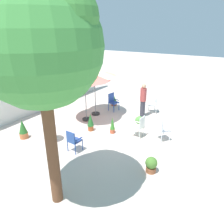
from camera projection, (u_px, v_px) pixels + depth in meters
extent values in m
plane|color=beige|center=(111.00, 129.00, 10.00)|extent=(60.00, 60.00, 0.00)
cube|color=silver|center=(36.00, 77.00, 11.58)|extent=(10.27, 0.30, 3.76)
cylinder|color=brown|center=(52.00, 150.00, 5.35)|extent=(0.29, 0.29, 3.11)
sphere|color=#3E883B|center=(40.00, 46.00, 4.43)|extent=(2.70, 2.70, 2.70)
sphere|color=#477F40|center=(55.00, 55.00, 5.19)|extent=(1.62, 1.62, 1.62)
sphere|color=#468136|center=(2.00, 40.00, 4.15)|extent=(1.48, 1.48, 1.48)
sphere|color=#3D8437|center=(64.00, 17.00, 4.04)|extent=(1.35, 1.35, 1.35)
cylinder|color=#2D2D2D|center=(96.00, 114.00, 11.63)|extent=(0.44, 0.44, 0.08)
cylinder|color=slate|center=(95.00, 92.00, 11.19)|extent=(0.04, 0.04, 2.47)
cone|color=beige|center=(94.00, 72.00, 10.80)|extent=(2.23, 2.23, 0.37)
sphere|color=slate|center=(94.00, 68.00, 10.72)|extent=(0.06, 0.06, 0.06)
cylinder|color=#2D2D2D|center=(87.00, 119.00, 10.95)|extent=(0.44, 0.44, 0.08)
cylinder|color=slate|center=(86.00, 97.00, 10.51)|extent=(0.04, 0.04, 2.45)
cone|color=#D34B42|center=(85.00, 76.00, 10.13)|extent=(2.47, 2.47, 0.39)
sphere|color=slate|center=(84.00, 71.00, 10.04)|extent=(0.06, 0.06, 0.06)
cylinder|color=silver|center=(48.00, 125.00, 8.67)|extent=(0.63, 0.63, 0.02)
cylinder|color=slate|center=(49.00, 133.00, 8.80)|extent=(0.06, 0.06, 0.72)
cylinder|color=slate|center=(50.00, 141.00, 8.93)|extent=(0.35, 0.35, 0.03)
cube|color=#25468F|center=(75.00, 141.00, 8.09)|extent=(0.46, 0.46, 0.04)
cube|color=#25468F|center=(71.00, 137.00, 7.86)|extent=(0.07, 0.42, 0.42)
cube|color=#25468F|center=(78.00, 139.00, 7.94)|extent=(0.39, 0.07, 0.03)
cube|color=#25468F|center=(71.00, 136.00, 8.15)|extent=(0.39, 0.07, 0.03)
cylinder|color=#25468F|center=(83.00, 145.00, 8.22)|extent=(0.04, 0.04, 0.41)
cylinder|color=#25468F|center=(75.00, 142.00, 8.43)|extent=(0.04, 0.04, 0.41)
cylinder|color=#25468F|center=(75.00, 150.00, 7.92)|extent=(0.04, 0.04, 0.41)
cylinder|color=#25468F|center=(68.00, 146.00, 8.13)|extent=(0.04, 0.04, 0.41)
cube|color=silver|center=(152.00, 104.00, 11.75)|extent=(0.62, 0.61, 0.04)
cube|color=silver|center=(156.00, 101.00, 11.66)|extent=(0.41, 0.25, 0.40)
cube|color=silver|center=(152.00, 101.00, 11.90)|extent=(0.23, 0.36, 0.03)
cube|color=silver|center=(153.00, 104.00, 11.50)|extent=(0.23, 0.36, 0.03)
cylinder|color=silver|center=(148.00, 107.00, 12.05)|extent=(0.04, 0.04, 0.44)
cylinder|color=silver|center=(149.00, 110.00, 11.64)|extent=(0.04, 0.04, 0.44)
cylinder|color=silver|center=(155.00, 107.00, 12.03)|extent=(0.04, 0.04, 0.44)
cylinder|color=silver|center=(156.00, 110.00, 11.63)|extent=(0.04, 0.04, 0.44)
cube|color=white|center=(163.00, 130.00, 8.87)|extent=(0.62, 0.62, 0.04)
cube|color=white|center=(160.00, 125.00, 8.70)|extent=(0.28, 0.37, 0.49)
cube|color=white|center=(166.00, 129.00, 8.65)|extent=(0.35, 0.26, 0.03)
cube|color=white|center=(160.00, 125.00, 9.00)|extent=(0.35, 0.26, 0.03)
cylinder|color=white|center=(170.00, 136.00, 8.86)|extent=(0.04, 0.04, 0.45)
cylinder|color=white|center=(164.00, 132.00, 9.21)|extent=(0.04, 0.04, 0.45)
cylinder|color=white|center=(161.00, 138.00, 8.71)|extent=(0.04, 0.04, 0.45)
cylinder|color=white|center=(156.00, 134.00, 9.06)|extent=(0.04, 0.04, 0.45)
cube|color=white|center=(137.00, 127.00, 9.17)|extent=(0.48, 0.49, 0.04)
cube|color=white|center=(142.00, 122.00, 8.96)|extent=(0.43, 0.07, 0.48)
cube|color=white|center=(140.00, 123.00, 9.28)|extent=(0.07, 0.42, 0.03)
cube|color=white|center=(135.00, 126.00, 8.97)|extent=(0.07, 0.42, 0.03)
cylinder|color=white|center=(135.00, 129.00, 9.53)|extent=(0.04, 0.04, 0.43)
cylinder|color=white|center=(130.00, 132.00, 9.21)|extent=(0.04, 0.04, 0.43)
cylinder|color=white|center=(144.00, 131.00, 9.30)|extent=(0.04, 0.04, 0.43)
cylinder|color=white|center=(139.00, 135.00, 8.99)|extent=(0.04, 0.04, 0.43)
cube|color=#2748A0|center=(114.00, 103.00, 12.05)|extent=(0.55, 0.49, 0.04)
cube|color=#2748A0|center=(111.00, 97.00, 12.07)|extent=(0.47, 0.11, 0.50)
cube|color=#2748A0|center=(111.00, 102.00, 11.85)|extent=(0.10, 0.38, 0.03)
cube|color=#2748A0|center=(116.00, 100.00, 12.17)|extent=(0.10, 0.38, 0.03)
cylinder|color=#2748A0|center=(114.00, 108.00, 11.86)|extent=(0.04, 0.04, 0.44)
cylinder|color=#2748A0|center=(119.00, 106.00, 12.19)|extent=(0.04, 0.04, 0.44)
cylinder|color=#2748A0|center=(109.00, 107.00, 12.10)|extent=(0.04, 0.04, 0.44)
cylinder|color=#2748A0|center=(114.00, 105.00, 12.42)|extent=(0.04, 0.04, 0.44)
cylinder|color=#BE5235|center=(112.00, 131.00, 9.58)|extent=(0.22, 0.22, 0.19)
cylinder|color=#382819|center=(112.00, 129.00, 9.55)|extent=(0.20, 0.20, 0.02)
cone|color=#337C29|center=(112.00, 123.00, 9.44)|extent=(0.22, 0.22, 0.56)
cylinder|color=#9D473A|center=(139.00, 126.00, 10.08)|extent=(0.24, 0.24, 0.20)
cylinder|color=#382819|center=(139.00, 124.00, 10.05)|extent=(0.22, 0.22, 0.02)
sphere|color=#518D40|center=(139.00, 120.00, 9.98)|extent=(0.39, 0.39, 0.39)
cylinder|color=#9C513C|center=(114.00, 104.00, 12.95)|extent=(0.34, 0.34, 0.21)
cylinder|color=#382819|center=(114.00, 102.00, 12.92)|extent=(0.30, 0.30, 0.02)
cone|color=#387A2E|center=(114.00, 99.00, 12.83)|extent=(0.36, 0.36, 0.44)
cylinder|color=#985534|center=(151.00, 169.00, 7.01)|extent=(0.33, 0.33, 0.18)
cylinder|color=#382819|center=(151.00, 167.00, 6.98)|extent=(0.29, 0.29, 0.02)
sphere|color=#4C7C2F|center=(151.00, 163.00, 6.91)|extent=(0.39, 0.39, 0.39)
cylinder|color=#A34E2A|center=(91.00, 128.00, 9.81)|extent=(0.26, 0.26, 0.24)
cylinder|color=#382819|center=(91.00, 126.00, 9.77)|extent=(0.23, 0.23, 0.02)
cone|color=#246027|center=(90.00, 120.00, 9.65)|extent=(0.29, 0.29, 0.60)
cylinder|color=#C3683D|center=(24.00, 135.00, 9.14)|extent=(0.36, 0.36, 0.25)
cylinder|color=#382819|center=(24.00, 133.00, 9.09)|extent=(0.31, 0.31, 0.02)
cone|color=#296527|center=(22.00, 126.00, 8.98)|extent=(0.34, 0.34, 0.60)
cylinder|color=#33333D|center=(143.00, 109.00, 11.24)|extent=(0.26, 0.26, 0.86)
cylinder|color=#A9413F|center=(143.00, 95.00, 10.96)|extent=(0.44, 0.44, 0.68)
sphere|color=tan|center=(144.00, 86.00, 10.79)|extent=(0.23, 0.23, 0.23)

